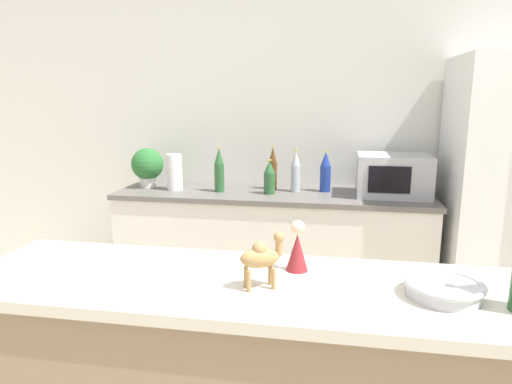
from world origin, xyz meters
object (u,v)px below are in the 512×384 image
potted_plant (148,165)px  microwave (393,175)px  back_bottle_2 (273,169)px  wise_man_figurine_blue (297,249)px  back_bottle_0 (325,172)px  fruit_bowl (444,288)px  back_bottle_3 (296,172)px  camel_figurine (262,256)px  back_bottle_1 (219,170)px  paper_towel_roll (175,172)px  back_bottle_4 (269,178)px

potted_plant → microwave: bearing=0.2°
back_bottle_2 → wise_man_figurine_blue: back_bottle_2 is taller
back_bottle_0 → fruit_bowl: (0.38, -1.96, 0.00)m
back_bottle_2 → back_bottle_3: 0.18m
fruit_bowl → back_bottle_0: bearing=100.9°
back_bottle_2 → fruit_bowl: bearing=-69.1°
camel_figurine → back_bottle_1: bearing=108.2°
back_bottle_0 → fruit_bowl: size_ratio=1.35×
paper_towel_roll → back_bottle_0: size_ratio=0.88×
camel_figurine → back_bottle_3: bearing=92.4°
potted_plant → back_bottle_1: (0.57, -0.07, -0.01)m
back_bottle_4 → fruit_bowl: size_ratio=1.11×
back_bottle_0 → back_bottle_4: back_bottle_0 is taller
back_bottle_1 → back_bottle_3: (0.53, 0.10, -0.01)m
back_bottle_2 → microwave: bearing=-5.3°
wise_man_figurine_blue → back_bottle_2: bearing=100.4°
back_bottle_2 → fruit_bowl: (0.76, -1.98, -0.01)m
back_bottle_0 → back_bottle_3: back_bottle_3 is taller
microwave → back_bottle_4: microwave is taller
microwave → fruit_bowl: size_ratio=2.22×
back_bottle_3 → fruit_bowl: 2.01m
microwave → camel_figurine: camel_figurine is taller
potted_plant → wise_man_figurine_blue: (1.27, -1.77, 0.03)m
camel_figurine → back_bottle_0: bearing=86.4°
wise_man_figurine_blue → back_bottle_0: bearing=88.8°
microwave → back_bottle_3: (-0.66, 0.02, 0.00)m
microwave → back_bottle_4: (-0.83, -0.09, -0.03)m
camel_figurine → wise_man_figurine_blue: bearing=60.1°
potted_plant → back_bottle_4: size_ratio=1.21×
back_bottle_2 → camel_figurine: back_bottle_2 is taller
back_bottle_0 → back_bottle_2: back_bottle_2 is taller
microwave → wise_man_figurine_blue: bearing=-105.5°
wise_man_figurine_blue → potted_plant: bearing=125.5°
potted_plant → wise_man_figurine_blue: 2.18m
potted_plant → paper_towel_roll: (0.23, -0.07, -0.03)m
back_bottle_3 → back_bottle_4: (-0.17, -0.11, -0.03)m
paper_towel_roll → back_bottle_2: (0.69, 0.15, 0.02)m
potted_plant → paper_towel_roll: size_ratio=1.13×
wise_man_figurine_blue → back_bottle_4: bearing=101.4°
back_bottle_3 → wise_man_figurine_blue: 1.81m
back_bottle_2 → back_bottle_3: (0.17, -0.06, -0.01)m
microwave → back_bottle_1: back_bottle_1 is taller
microwave → potted_plant: bearing=-179.8°
back_bottle_3 → back_bottle_4: back_bottle_3 is taller
back_bottle_1 → back_bottle_2: (0.36, 0.15, -0.00)m
back_bottle_1 → wise_man_figurine_blue: 1.84m
back_bottle_2 → fruit_bowl: size_ratio=1.45×
back_bottle_3 → back_bottle_4: 0.20m
potted_plant → wise_man_figurine_blue: bearing=-54.5°
microwave → back_bottle_4: 0.84m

